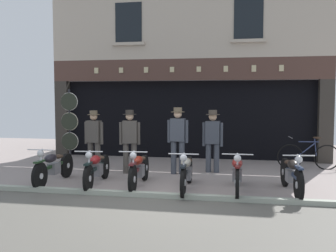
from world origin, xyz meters
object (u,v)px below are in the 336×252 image
motorcycle_center_right (237,172)px  salesman_left (94,138)px  motorcycle_left (97,168)px  motorcycle_center_left (139,169)px  assistant_far_right (213,138)px  salesman_right (178,137)px  tyre_sign_pole (70,122)px  advert_board_near (248,108)px  motorcycle_far_left (54,166)px  shopkeeper_center (130,138)px  leaning_bicycle (309,156)px  motorcycle_right (292,174)px  motorcycle_center (187,171)px

motorcycle_center_right → salesman_left: 4.20m
motorcycle_left → motorcycle_center_left: motorcycle_center_left is taller
salesman_left → assistant_far_right: 3.24m
salesman_right → tyre_sign_pole: size_ratio=0.78×
assistant_far_right → advert_board_near: bearing=-109.6°
motorcycle_far_left → motorcycle_center_right: size_ratio=0.97×
motorcycle_left → salesman_left: size_ratio=1.22×
motorcycle_center_right → shopkeeper_center: 3.30m
salesman_left → salesman_right: 2.30m
assistant_far_right → advert_board_near: 2.71m
motorcycle_center_left → motorcycle_center_right: size_ratio=0.98×
salesman_left → leaning_bicycle: bearing=-157.0°
motorcycle_right → salesman_left: (-5.02, 1.46, 0.51)m
salesman_left → assistant_far_right: size_ratio=0.99×
motorcycle_right → advert_board_near: size_ratio=2.14×
tyre_sign_pole → advert_board_near: bearing=20.4°
motorcycle_center_right → leaning_bicycle: size_ratio=1.17×
motorcycle_center_right → salesman_right: bearing=-48.2°
motorcycle_far_left → tyre_sign_pole: size_ratio=0.86×
salesman_left → motorcycle_far_left: bearing=82.0°
motorcycle_center_right → salesman_right: 2.39m
motorcycle_center_left → shopkeeper_center: (-0.65, 1.48, 0.54)m
salesman_left → assistant_far_right: (3.19, 0.57, 0.02)m
advert_board_near → leaning_bicycle: size_ratio=0.54×
motorcycle_far_left → leaning_bicycle: size_ratio=1.13×
motorcycle_left → motorcycle_right: size_ratio=1.03×
motorcycle_center_right → assistant_far_right: bearing=-73.0°
motorcycle_far_left → salesman_left: size_ratio=1.17×
motorcycle_center_left → advert_board_near: (2.49, 4.46, 1.27)m
advert_board_near → motorcycle_center_right: bearing=-93.5°
tyre_sign_pole → shopkeeper_center: bearing=-24.6°
motorcycle_center_right → shopkeeper_center: (-2.86, 1.55, 0.52)m
advert_board_near → leaning_bicycle: bearing=-40.6°
assistant_far_right → leaning_bicycle: (2.66, 0.97, -0.57)m
tyre_sign_pole → motorcycle_center_left: bearing=-41.2°
salesman_left → shopkeeper_center: bearing=-170.6°
shopkeeper_center → salesman_right: salesman_right is taller
salesman_left → leaning_bicycle: (5.85, 1.54, -0.55)m
motorcycle_far_left → motorcycle_left: (1.09, -0.01, -0.00)m
motorcycle_right → tyre_sign_pole: size_ratio=0.87×
motorcycle_far_left → motorcycle_center_right: motorcycle_center_right is taller
motorcycle_left → motorcycle_center: motorcycle_center is taller
motorcycle_center → salesman_right: bearing=-76.9°
motorcycle_center → salesman_left: salesman_left is taller
motorcycle_left → motorcycle_center: size_ratio=0.99×
motorcycle_center_left → motorcycle_center: 1.12m
motorcycle_center_right → tyre_sign_pole: (-5.05, 2.55, 0.86)m
motorcycle_far_left → motorcycle_left: bearing=179.7°
motorcycle_right → tyre_sign_pole: bearing=-27.1°
motorcycle_center_left → salesman_right: salesman_right is taller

